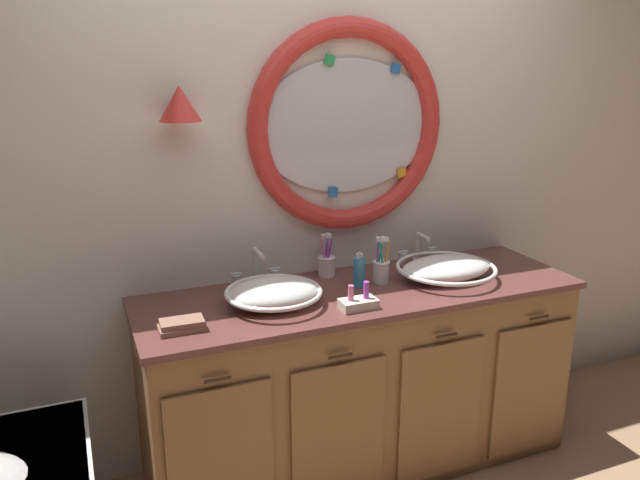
{
  "coord_description": "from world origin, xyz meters",
  "views": [
    {
      "loc": [
        -1.07,
        -2.1,
        1.89
      ],
      "look_at": [
        -0.1,
        0.25,
        1.13
      ],
      "focal_mm": 35.25,
      "sensor_mm": 36.0,
      "label": 1
    }
  ],
  "objects_px": {
    "toiletry_basket": "(358,302)",
    "folded_hand_towel": "(182,325)",
    "sink_basin_right": "(446,268)",
    "soap_dispenser": "(359,271)",
    "sink_basin_left": "(274,292)",
    "toothbrush_holder_left": "(327,264)",
    "toothbrush_holder_right": "(381,269)"
  },
  "relations": [
    {
      "from": "sink_basin_right",
      "to": "folded_hand_towel",
      "type": "height_order",
      "value": "sink_basin_right"
    },
    {
      "from": "toiletry_basket",
      "to": "toothbrush_holder_left",
      "type": "bearing_deg",
      "value": 85.34
    },
    {
      "from": "toothbrush_holder_left",
      "to": "toothbrush_holder_right",
      "type": "distance_m",
      "value": 0.26
    },
    {
      "from": "sink_basin_left",
      "to": "sink_basin_right",
      "type": "height_order",
      "value": "sink_basin_left"
    },
    {
      "from": "sink_basin_right",
      "to": "folded_hand_towel",
      "type": "distance_m",
      "value": 1.24
    },
    {
      "from": "folded_hand_towel",
      "to": "toothbrush_holder_right",
      "type": "bearing_deg",
      "value": 10.62
    },
    {
      "from": "soap_dispenser",
      "to": "folded_hand_towel",
      "type": "height_order",
      "value": "soap_dispenser"
    },
    {
      "from": "soap_dispenser",
      "to": "toiletry_basket",
      "type": "height_order",
      "value": "soap_dispenser"
    },
    {
      "from": "sink_basin_right",
      "to": "toiletry_basket",
      "type": "bearing_deg",
      "value": -162.46
    },
    {
      "from": "sink_basin_left",
      "to": "toothbrush_holder_left",
      "type": "relative_size",
      "value": 1.91
    },
    {
      "from": "sink_basin_left",
      "to": "soap_dispenser",
      "type": "distance_m",
      "value": 0.43
    },
    {
      "from": "toothbrush_holder_right",
      "to": "toiletry_basket",
      "type": "bearing_deg",
      "value": -133.78
    },
    {
      "from": "folded_hand_towel",
      "to": "toiletry_basket",
      "type": "height_order",
      "value": "toiletry_basket"
    },
    {
      "from": "sink_basin_left",
      "to": "toothbrush_holder_left",
      "type": "xyz_separation_m",
      "value": [
        0.34,
        0.25,
        0.0
      ]
    },
    {
      "from": "toothbrush_holder_right",
      "to": "toiletry_basket",
      "type": "xyz_separation_m",
      "value": [
        -0.23,
        -0.24,
        -0.04
      ]
    },
    {
      "from": "sink_basin_right",
      "to": "folded_hand_towel",
      "type": "relative_size",
      "value": 2.64
    },
    {
      "from": "sink_basin_left",
      "to": "toiletry_basket",
      "type": "xyz_separation_m",
      "value": [
        0.31,
        -0.17,
        -0.03
      ]
    },
    {
      "from": "sink_basin_left",
      "to": "soap_dispenser",
      "type": "relative_size",
      "value": 2.47
    },
    {
      "from": "sink_basin_left",
      "to": "toothbrush_holder_right",
      "type": "xyz_separation_m",
      "value": [
        0.54,
        0.07,
        0.01
      ]
    },
    {
      "from": "toiletry_basket",
      "to": "folded_hand_towel",
      "type": "bearing_deg",
      "value": 174.94
    },
    {
      "from": "sink_basin_left",
      "to": "toiletry_basket",
      "type": "bearing_deg",
      "value": -28.43
    },
    {
      "from": "folded_hand_towel",
      "to": "sink_basin_right",
      "type": "bearing_deg",
      "value": 4.84
    },
    {
      "from": "sink_basin_right",
      "to": "soap_dispenser",
      "type": "relative_size",
      "value": 2.82
    },
    {
      "from": "sink_basin_left",
      "to": "folded_hand_towel",
      "type": "xyz_separation_m",
      "value": [
        -0.4,
        -0.11,
        -0.04
      ]
    },
    {
      "from": "soap_dispenser",
      "to": "folded_hand_towel",
      "type": "distance_m",
      "value": 0.84
    },
    {
      "from": "toothbrush_holder_left",
      "to": "toothbrush_holder_right",
      "type": "xyz_separation_m",
      "value": [
        0.19,
        -0.18,
        0.0
      ]
    },
    {
      "from": "sink_basin_left",
      "to": "soap_dispenser",
      "type": "height_order",
      "value": "soap_dispenser"
    },
    {
      "from": "sink_basin_left",
      "to": "toiletry_basket",
      "type": "height_order",
      "value": "same"
    },
    {
      "from": "soap_dispenser",
      "to": "folded_hand_towel",
      "type": "xyz_separation_m",
      "value": [
        -0.82,
        -0.16,
        -0.05
      ]
    },
    {
      "from": "soap_dispenser",
      "to": "toothbrush_holder_right",
      "type": "bearing_deg",
      "value": 5.36
    },
    {
      "from": "sink_basin_right",
      "to": "sink_basin_left",
      "type": "bearing_deg",
      "value": -180.0
    },
    {
      "from": "sink_basin_right",
      "to": "toothbrush_holder_left",
      "type": "xyz_separation_m",
      "value": [
        -0.5,
        0.25,
        0.01
      ]
    }
  ]
}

